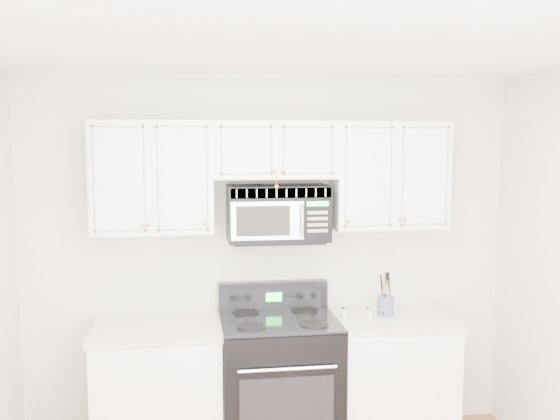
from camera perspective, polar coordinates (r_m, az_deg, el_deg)
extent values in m
cube|color=white|center=(2.76, 4.14, 16.01)|extent=(3.50, 3.50, 0.01)
cube|color=beige|center=(4.52, -0.84, -4.32)|extent=(3.50, 0.01, 2.60)
cube|color=white|center=(4.43, -10.99, -16.27)|extent=(0.82, 0.63, 0.88)
cube|color=silver|center=(4.28, -11.12, -10.57)|extent=(0.86, 0.65, 0.04)
cube|color=white|center=(4.64, 9.91, -15.19)|extent=(0.82, 0.63, 0.88)
cube|color=silver|center=(4.50, 10.03, -9.73)|extent=(0.86, 0.65, 0.04)
cube|color=black|center=(4.44, -0.09, -15.83)|extent=(0.79, 0.67, 0.92)
cube|color=black|center=(4.13, 0.64, -17.73)|extent=(0.60, 0.01, 0.42)
cylinder|color=silver|center=(4.01, 0.70, -14.35)|extent=(0.62, 0.02, 0.02)
cube|color=black|center=(4.29, -0.09, -10.07)|extent=(0.79, 0.67, 0.02)
cube|color=black|center=(4.55, -0.64, -7.83)|extent=(0.79, 0.08, 0.21)
cube|color=#09F335|center=(4.50, -0.56, -7.97)|extent=(0.11, 0.00, 0.06)
cube|color=white|center=(4.26, -11.58, 2.96)|extent=(0.80, 0.33, 0.75)
cube|color=white|center=(4.48, 9.91, 3.15)|extent=(0.80, 0.33, 0.75)
cube|color=white|center=(4.28, -0.56, 5.52)|extent=(0.84, 0.33, 0.39)
sphere|color=gold|center=(4.10, -11.91, -1.32)|extent=(0.03, 0.03, 0.03)
sphere|color=gold|center=(4.09, -6.87, -1.24)|extent=(0.03, 0.03, 0.03)
sphere|color=gold|center=(4.23, 6.25, -0.99)|extent=(0.03, 0.03, 0.03)
sphere|color=gold|center=(4.33, 10.86, -0.89)|extent=(0.03, 0.03, 0.03)
sphere|color=gold|center=(4.10, -0.62, 3.59)|extent=(0.03, 0.03, 0.03)
sphere|color=gold|center=(4.11, 0.21, 3.60)|extent=(0.03, 0.03, 0.03)
cylinder|color=#C23E22|center=(4.10, -0.32, 2.89)|extent=(0.01, 0.00, 0.10)
sphere|color=gold|center=(4.11, -0.32, 2.12)|extent=(0.03, 0.03, 0.03)
cube|color=black|center=(4.31, -0.20, -0.26)|extent=(0.69, 0.35, 0.38)
cube|color=#A49E83|center=(4.13, 0.13, 1.56)|extent=(0.67, 0.01, 0.07)
cube|color=#B1B0B7|center=(4.12, -1.14, -1.00)|extent=(0.49, 0.01, 0.26)
cube|color=black|center=(4.11, -1.55, -1.02)|extent=(0.36, 0.01, 0.20)
cube|color=black|center=(4.18, 3.44, -0.91)|extent=(0.19, 0.01, 0.26)
cube|color=#09F335|center=(4.16, 3.47, 0.58)|extent=(0.15, 0.00, 0.03)
cylinder|color=silver|center=(4.12, 2.06, -1.00)|extent=(0.02, 0.02, 0.22)
cylinder|color=#465376|center=(4.46, 9.63, -8.63)|extent=(0.11, 0.11, 0.14)
cylinder|color=olive|center=(4.45, 10.04, -7.70)|extent=(0.01, 0.01, 0.25)
cylinder|color=black|center=(4.46, 9.35, -7.54)|extent=(0.01, 0.01, 0.27)
cylinder|color=olive|center=(4.41, 9.57, -7.58)|extent=(0.01, 0.01, 0.28)
cylinder|color=black|center=(4.45, 10.03, -7.70)|extent=(0.01, 0.01, 0.25)
cylinder|color=olive|center=(4.46, 9.34, -7.54)|extent=(0.01, 0.01, 0.27)
cylinder|color=black|center=(4.41, 9.58, -7.58)|extent=(0.01, 0.01, 0.28)
cylinder|color=beige|center=(4.30, 5.94, -9.52)|extent=(0.04, 0.04, 0.09)
cylinder|color=silver|center=(4.28, 5.94, -8.85)|extent=(0.04, 0.04, 0.02)
cylinder|color=beige|center=(4.32, 8.17, -9.50)|extent=(0.04, 0.04, 0.08)
cylinder|color=silver|center=(4.31, 8.18, -8.86)|extent=(0.04, 0.04, 0.02)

